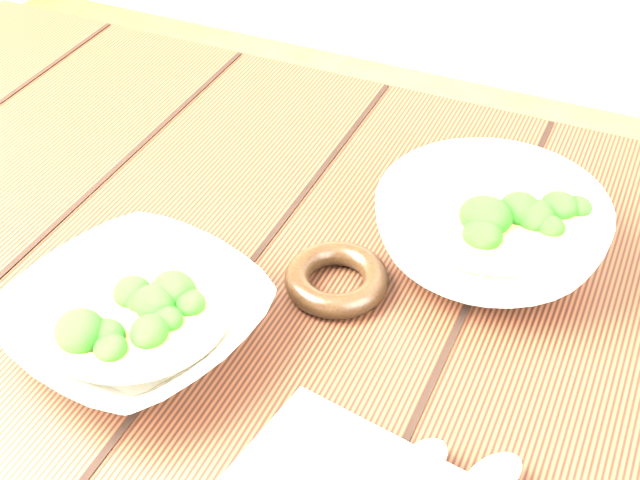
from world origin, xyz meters
TOP-DOWN VIEW (x-y plane):
  - table at (0.00, 0.00)m, footprint 1.20×0.80m
  - soup_bowl_front at (-0.06, -0.08)m, footprint 0.24×0.24m
  - soup_bowl_back at (0.18, 0.14)m, footprint 0.23×0.23m
  - trivet at (0.07, 0.04)m, footprint 0.09×0.09m

SIDE VIEW (x-z plane):
  - table at x=0.00m, z-range 0.26..1.01m
  - trivet at x=0.07m, z-range 0.75..0.77m
  - soup_bowl_front at x=-0.06m, z-range 0.75..0.81m
  - soup_bowl_back at x=0.18m, z-range 0.75..0.82m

